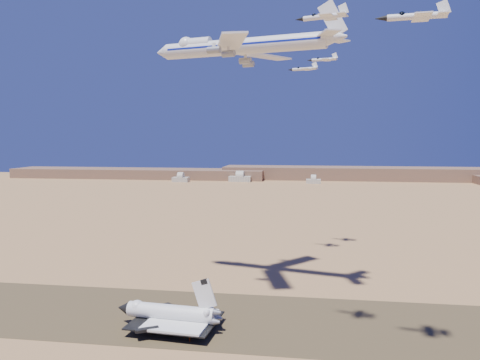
# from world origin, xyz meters

# --- Properties ---
(ground) EXTENTS (1200.00, 1200.00, 0.00)m
(ground) POSITION_xyz_m (0.00, 0.00, 0.00)
(ground) COLOR #B1824E
(ground) RESTS_ON ground
(runway) EXTENTS (600.00, 50.00, 0.06)m
(runway) POSITION_xyz_m (0.00, 0.00, 0.03)
(runway) COLOR #4E3F27
(runway) RESTS_ON ground
(ridgeline) EXTENTS (960.00, 90.00, 18.00)m
(ridgeline) POSITION_xyz_m (65.32, 527.31, 7.63)
(ridgeline) COLOR brown
(ridgeline) RESTS_ON ground
(hangars) EXTENTS (200.50, 29.50, 30.00)m
(hangars) POSITION_xyz_m (-64.00, 478.43, 4.83)
(hangars) COLOR beige
(hangars) RESTS_ON ground
(shuttle) EXTENTS (35.09, 23.53, 17.24)m
(shuttle) POSITION_xyz_m (-9.80, -10.45, 4.63)
(shuttle) COLOR white
(shuttle) RESTS_ON runway
(carrier_747) EXTENTS (75.58, 56.94, 18.80)m
(carrier_747) POSITION_xyz_m (5.93, 26.69, 94.64)
(carrier_747) COLOR white
(crew_a) EXTENTS (0.48, 0.68, 1.77)m
(crew_a) POSITION_xyz_m (-2.22, -15.08, 0.95)
(crew_a) COLOR #BE3E0B
(crew_a) RESTS_ON runway
(crew_b) EXTENTS (0.77, 0.90, 1.60)m
(crew_b) POSITION_xyz_m (-3.38, -16.59, 0.86)
(crew_b) COLOR #BE3E0B
(crew_b) RESTS_ON runway
(crew_c) EXTENTS (1.06, 1.05, 1.69)m
(crew_c) POSITION_xyz_m (-1.18, -19.04, 0.90)
(crew_c) COLOR #BE3E0B
(crew_c) RESTS_ON runway
(chase_jet_a) EXTENTS (13.88, 8.09, 3.54)m
(chase_jet_a) POSITION_xyz_m (36.53, -24.23, 91.86)
(chase_jet_a) COLOR white
(chase_jet_b) EXTENTS (16.65, 9.13, 4.15)m
(chase_jet_b) POSITION_xyz_m (57.12, -34.50, 88.65)
(chase_jet_b) COLOR white
(chase_jet_c) EXTENTS (14.71, 8.55, 3.74)m
(chase_jet_c) POSITION_xyz_m (30.39, 79.76, 93.52)
(chase_jet_c) COLOR white
(chase_jet_d) EXTENTS (15.40, 8.71, 3.87)m
(chase_jet_d) POSITION_xyz_m (39.98, 93.32, 99.92)
(chase_jet_d) COLOR white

